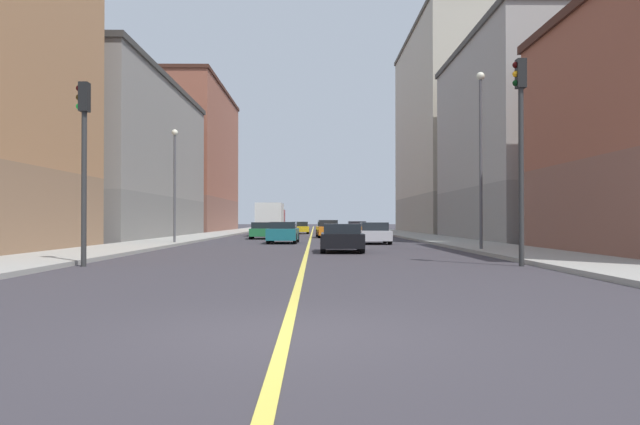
{
  "coord_description": "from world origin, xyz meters",
  "views": [
    {
      "loc": [
        0.37,
        -7.59,
        1.43
      ],
      "look_at": [
        0.75,
        41.0,
        2.03
      ],
      "focal_mm": 34.07,
      "sensor_mm": 36.0,
      "label": 1
    }
  ],
  "objects_px": {
    "building_left_far": "(464,133)",
    "car_orange": "(328,229)",
    "street_lamp_left_near": "(481,143)",
    "car_silver": "(374,233)",
    "building_right_midblock": "(99,160)",
    "box_truck": "(271,218)",
    "car_red": "(357,229)",
    "car_yellow": "(300,228)",
    "traffic_light_right_near": "(84,147)",
    "building_left_mid": "(548,141)",
    "car_teal": "(283,233)",
    "building_right_distant": "(178,161)",
    "car_green": "(262,231)",
    "street_lamp_right_near": "(175,173)",
    "car_black": "(342,238)",
    "traffic_light_left_near": "(521,133)"
  },
  "relations": [
    {
      "from": "car_red",
      "to": "car_silver",
      "type": "xyz_separation_m",
      "value": [
        -0.14,
        -17.23,
        -0.03
      ]
    },
    {
      "from": "box_truck",
      "to": "car_yellow",
      "type": "bearing_deg",
      "value": 74.75
    },
    {
      "from": "building_right_distant",
      "to": "car_silver",
      "type": "relative_size",
      "value": 6.41
    },
    {
      "from": "street_lamp_right_near",
      "to": "box_truck",
      "type": "height_order",
      "value": "street_lamp_right_near"
    },
    {
      "from": "street_lamp_left_near",
      "to": "car_silver",
      "type": "bearing_deg",
      "value": 112.13
    },
    {
      "from": "car_yellow",
      "to": "car_black",
      "type": "xyz_separation_m",
      "value": [
        2.8,
        -36.1,
        -0.01
      ]
    },
    {
      "from": "traffic_light_left_near",
      "to": "car_black",
      "type": "height_order",
      "value": "traffic_light_left_near"
    },
    {
      "from": "building_right_midblock",
      "to": "street_lamp_right_near",
      "type": "xyz_separation_m",
      "value": [
        9.05,
        -13.1,
        -2.07
      ]
    },
    {
      "from": "traffic_light_left_near",
      "to": "car_red",
      "type": "height_order",
      "value": "traffic_light_left_near"
    },
    {
      "from": "car_yellow",
      "to": "car_black",
      "type": "relative_size",
      "value": 1.11
    },
    {
      "from": "car_green",
      "to": "building_left_far",
      "type": "bearing_deg",
      "value": 44.76
    },
    {
      "from": "car_silver",
      "to": "car_red",
      "type": "bearing_deg",
      "value": 89.53
    },
    {
      "from": "car_silver",
      "to": "box_truck",
      "type": "bearing_deg",
      "value": 112.55
    },
    {
      "from": "building_right_midblock",
      "to": "box_truck",
      "type": "height_order",
      "value": "building_right_midblock"
    },
    {
      "from": "building_right_distant",
      "to": "car_teal",
      "type": "distance_m",
      "value": 41.97
    },
    {
      "from": "car_yellow",
      "to": "car_silver",
      "type": "distance_m",
      "value": 27.35
    },
    {
      "from": "building_right_distant",
      "to": "car_orange",
      "type": "distance_m",
      "value": 33.02
    },
    {
      "from": "street_lamp_left_near",
      "to": "car_teal",
      "type": "bearing_deg",
      "value": 131.6
    },
    {
      "from": "building_right_midblock",
      "to": "car_silver",
      "type": "distance_m",
      "value": 24.43
    },
    {
      "from": "building_left_far",
      "to": "traffic_light_right_near",
      "type": "xyz_separation_m",
      "value": [
        -23.54,
        -47.75,
        -7.33
      ]
    },
    {
      "from": "building_left_mid",
      "to": "car_teal",
      "type": "height_order",
      "value": "building_left_mid"
    },
    {
      "from": "car_silver",
      "to": "street_lamp_right_near",
      "type": "bearing_deg",
      "value": -173.37
    },
    {
      "from": "building_left_far",
      "to": "street_lamp_right_near",
      "type": "distance_m",
      "value": 40.46
    },
    {
      "from": "car_orange",
      "to": "traffic_light_left_near",
      "type": "bearing_deg",
      "value": -80.11
    },
    {
      "from": "building_left_mid",
      "to": "street_lamp_left_near",
      "type": "bearing_deg",
      "value": -119.97
    },
    {
      "from": "car_yellow",
      "to": "building_left_mid",
      "type": "bearing_deg",
      "value": -48.86
    },
    {
      "from": "box_truck",
      "to": "street_lamp_left_near",
      "type": "bearing_deg",
      "value": -67.6
    },
    {
      "from": "car_yellow",
      "to": "car_orange",
      "type": "relative_size",
      "value": 1.02
    },
    {
      "from": "building_left_far",
      "to": "car_silver",
      "type": "xyz_separation_m",
      "value": [
        -12.89,
        -30.09,
        -10.39
      ]
    },
    {
      "from": "traffic_light_left_near",
      "to": "car_yellow",
      "type": "relative_size",
      "value": 1.47
    },
    {
      "from": "car_black",
      "to": "car_orange",
      "type": "bearing_deg",
      "value": 90.46
    },
    {
      "from": "car_green",
      "to": "traffic_light_right_near",
      "type": "bearing_deg",
      "value": -96.36
    },
    {
      "from": "street_lamp_right_near",
      "to": "car_black",
      "type": "distance_m",
      "value": 12.69
    },
    {
      "from": "car_green",
      "to": "street_lamp_right_near",
      "type": "bearing_deg",
      "value": -109.95
    },
    {
      "from": "building_right_distant",
      "to": "car_green",
      "type": "relative_size",
      "value": 5.78
    },
    {
      "from": "street_lamp_right_near",
      "to": "car_yellow",
      "type": "height_order",
      "value": "street_lamp_right_near"
    },
    {
      "from": "car_teal",
      "to": "car_black",
      "type": "height_order",
      "value": "car_teal"
    },
    {
      "from": "traffic_light_left_near",
      "to": "car_silver",
      "type": "bearing_deg",
      "value": 99.1
    },
    {
      "from": "car_silver",
      "to": "car_black",
      "type": "relative_size",
      "value": 1.01
    },
    {
      "from": "traffic_light_left_near",
      "to": "car_green",
      "type": "distance_m",
      "value": 29.56
    },
    {
      "from": "street_lamp_left_near",
      "to": "box_truck",
      "type": "height_order",
      "value": "street_lamp_left_near"
    },
    {
      "from": "car_silver",
      "to": "car_green",
      "type": "bearing_deg",
      "value": 127.76
    },
    {
      "from": "street_lamp_right_near",
      "to": "building_right_distant",
      "type": "bearing_deg",
      "value": 102.55
    },
    {
      "from": "building_left_far",
      "to": "car_orange",
      "type": "distance_m",
      "value": 25.24
    },
    {
      "from": "building_right_midblock",
      "to": "car_red",
      "type": "distance_m",
      "value": 22.23
    },
    {
      "from": "building_right_distant",
      "to": "traffic_light_right_near",
      "type": "distance_m",
      "value": 58.08
    },
    {
      "from": "traffic_light_right_near",
      "to": "building_left_mid",
      "type": "bearing_deg",
      "value": 45.43
    },
    {
      "from": "car_yellow",
      "to": "car_black",
      "type": "height_order",
      "value": "car_black"
    },
    {
      "from": "building_right_distant",
      "to": "street_lamp_right_near",
      "type": "xyz_separation_m",
      "value": [
        9.05,
        -40.67,
        -4.7
      ]
    },
    {
      "from": "building_left_far",
      "to": "car_teal",
      "type": "relative_size",
      "value": 5.98
    }
  ]
}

